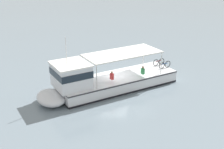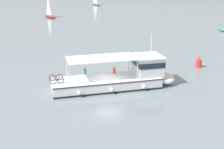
{
  "view_description": "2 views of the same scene",
  "coord_description": "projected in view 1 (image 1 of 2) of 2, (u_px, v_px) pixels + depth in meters",
  "views": [
    {
      "loc": [
        -3.66,
        24.54,
        11.07
      ],
      "look_at": [
        0.1,
        0.73,
        1.4
      ],
      "focal_mm": 47.96,
      "sensor_mm": 36.0,
      "label": 1
    },
    {
      "loc": [
        12.47,
        -26.12,
        11.44
      ],
      "look_at": [
        0.1,
        0.73,
        1.4
      ],
      "focal_mm": 50.1,
      "sensor_mm": 36.0,
      "label": 2
    }
  ],
  "objects": [
    {
      "name": "ground_plane",
      "position": [
        114.0,
        86.0,
        27.15
      ],
      "size": [
        400.0,
        400.0,
        0.0
      ],
      "primitive_type": "plane",
      "color": "slate"
    },
    {
      "name": "ferry_main",
      "position": [
        102.0,
        81.0,
        25.64
      ],
      "size": [
        11.8,
        10.44,
        5.32
      ],
      "color": "silver",
      "rests_on": "ground"
    }
  ]
}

